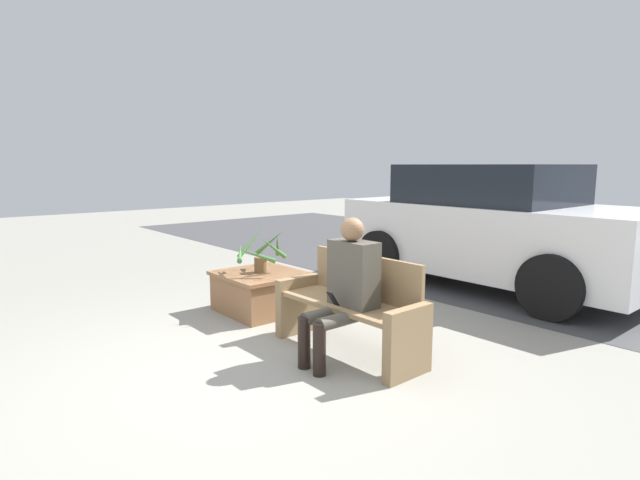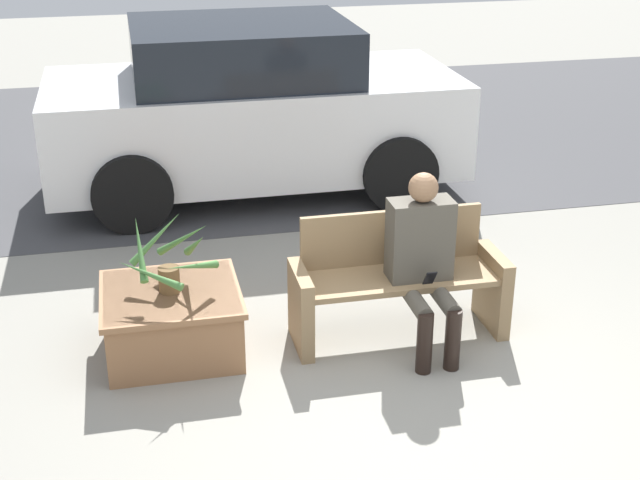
# 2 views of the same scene
# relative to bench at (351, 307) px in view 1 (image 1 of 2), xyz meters

# --- Properties ---
(ground_plane) EXTENTS (30.00, 30.00, 0.00)m
(ground_plane) POSITION_rel_bench_xyz_m (-0.17, -0.99, -0.40)
(ground_plane) COLOR gray
(road_surface) EXTENTS (20.00, 6.00, 0.01)m
(road_surface) POSITION_rel_bench_xyz_m (-0.17, 4.91, -0.40)
(road_surface) COLOR #424244
(road_surface) RESTS_ON ground_plane
(bench) EXTENTS (1.46, 0.49, 0.85)m
(bench) POSITION_rel_bench_xyz_m (0.00, 0.00, 0.00)
(bench) COLOR #8C704C
(bench) RESTS_ON ground_plane
(person_seated) EXTENTS (0.42, 0.62, 1.21)m
(person_seated) POSITION_rel_bench_xyz_m (0.12, -0.17, 0.26)
(person_seated) COLOR #4C473D
(person_seated) RESTS_ON ground_plane
(planter_box) EXTENTS (0.91, 0.86, 0.45)m
(planter_box) POSITION_rel_bench_xyz_m (-1.54, 0.08, -0.16)
(planter_box) COLOR #936642
(planter_box) RESTS_ON ground_plane
(potted_plant) EXTENTS (0.66, 0.63, 0.50)m
(potted_plant) POSITION_rel_bench_xyz_m (-1.53, 0.08, 0.27)
(potted_plant) COLOR brown
(potted_plant) RESTS_ON planter_box
(parked_car) EXTENTS (3.93, 1.98, 1.64)m
(parked_car) POSITION_rel_bench_xyz_m (-0.53, 3.13, 0.41)
(parked_car) COLOR silver
(parked_car) RESTS_ON ground_plane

